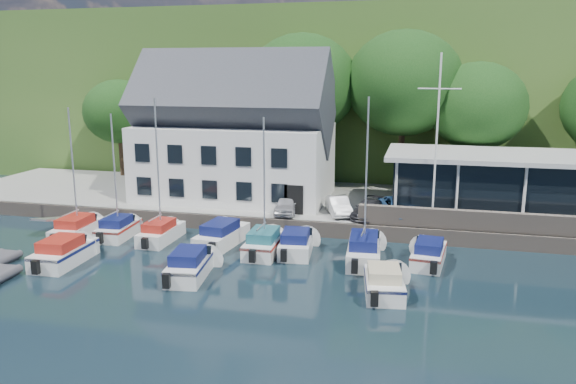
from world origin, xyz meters
name	(u,v)px	position (x,y,z in m)	size (l,w,h in m)	color
ground	(264,304)	(0.00, 0.00, 0.00)	(180.00, 180.00, 0.00)	black
quay	(328,205)	(0.00, 17.50, 0.50)	(60.00, 13.00, 1.00)	gray
quay_face	(311,229)	(0.00, 11.00, 0.50)	(60.00, 0.30, 1.00)	#6A5E55
hillside	(379,86)	(0.00, 62.00, 8.00)	(160.00, 75.00, 16.00)	#30541F
field_patch	(437,32)	(8.00, 70.00, 16.15)	(50.00, 30.00, 0.30)	#525C2E
harbor_building	(235,140)	(-7.00, 16.50, 5.35)	(14.40, 8.20, 8.70)	silver
club_pavilion	(485,183)	(11.00, 16.00, 3.05)	(13.20, 7.20, 4.10)	black
seawall	(509,222)	(12.00, 11.40, 1.60)	(18.00, 0.50, 1.20)	#6A5E55
gangway	(68,228)	(-16.50, 9.00, 0.00)	(1.20, 6.00, 1.40)	silver
car_silver	(286,204)	(-2.05, 12.68, 1.60)	(1.42, 3.54, 1.21)	silver
car_white	(339,206)	(1.43, 13.23, 1.59)	(1.26, 3.60, 1.19)	silver
car_dgrey	(368,209)	(3.46, 12.96, 1.55)	(1.54, 3.78, 1.10)	#2A2A2F
car_blue	(399,207)	(5.46, 13.40, 1.69)	(1.59, 4.02, 1.37)	#315E96
flagpole	(436,141)	(7.56, 12.02, 6.28)	(2.53, 0.20, 10.56)	silver
tree_0	(120,128)	(-20.03, 22.63, 5.35)	(6.36, 6.36, 8.69)	black
tree_1	(185,131)	(-13.17, 21.50, 5.40)	(6.44, 6.44, 8.80)	black
tree_2	(302,111)	(-3.03, 22.07, 7.23)	(9.12, 9.12, 12.46)	black
tree_3	(403,111)	(5.06, 22.73, 7.33)	(9.26, 9.26, 12.66)	black
tree_4	(476,129)	(10.66, 22.08, 6.08)	(7.44, 7.44, 10.17)	black
boat_r1_0	(73,169)	(-14.45, 7.15, 4.47)	(1.96, 6.05, 8.95)	silver
boat_r1_1	(115,172)	(-12.00, 7.86, 4.28)	(1.84, 5.15, 8.56)	silver
boat_r1_2	(158,176)	(-8.97, 7.76, 4.17)	(1.78, 5.66, 8.34)	silver
boat_r1_3	(222,233)	(-4.97, 7.91, 0.76)	(1.96, 6.54, 1.53)	silver
boat_r1_4	(264,178)	(-2.00, 7.08, 4.47)	(1.94, 5.99, 8.94)	silver
boat_r1_5	(296,242)	(-0.17, 7.44, 0.71)	(1.94, 5.48, 1.43)	silver
boat_r1_6	(366,177)	(3.83, 7.13, 4.79)	(1.96, 7.18, 9.57)	silver
boat_r1_7	(429,252)	(7.38, 7.40, 0.70)	(1.77, 5.48, 1.40)	silver
boat_r2_0	(64,250)	(-12.35, 2.70, 0.76)	(2.11, 6.04, 1.53)	silver
boat_r2_2	(190,263)	(-4.72, 2.46, 0.76)	(1.90, 5.83, 1.51)	silver
boat_r2_4	(384,280)	(5.27, 2.51, 0.70)	(1.94, 5.17, 1.41)	silver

